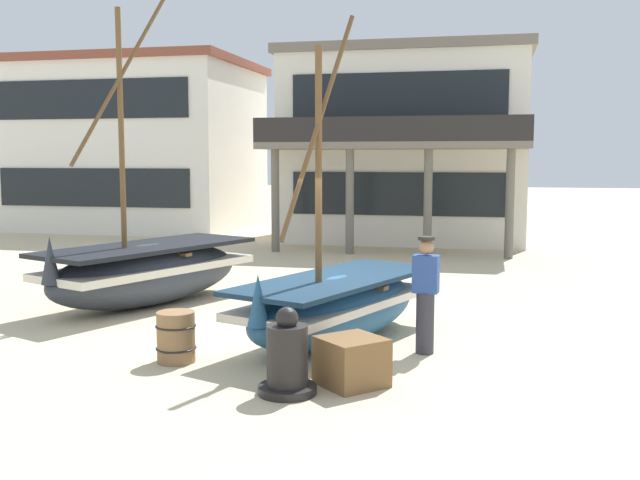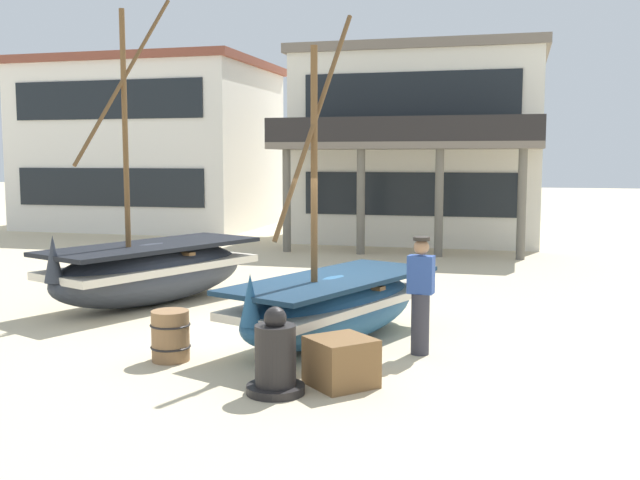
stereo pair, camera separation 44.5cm
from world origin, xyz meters
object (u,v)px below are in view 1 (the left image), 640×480
object	(u,v)px
fisherman_by_hull	(425,296)
harbor_building_main	(407,146)
fishing_boat_centre_large	(147,271)
fishing_boat_near_left	(336,305)
harbor_building_annex	(136,145)
wooden_barrel	(176,337)
capstan_winch	(287,359)
cargo_crate	(352,361)

from	to	relation	value
fisherman_by_hull	harbor_building_main	size ratio (longest dim) A/B	0.21
fishing_boat_centre_large	harbor_building_main	world-z (taller)	harbor_building_main
fishing_boat_near_left	harbor_building_annex	bearing A→B (deg)	125.01
harbor_building_main	harbor_building_annex	world-z (taller)	harbor_building_annex
fishing_boat_near_left	wooden_barrel	distance (m)	2.51
fishing_boat_centre_large	capstan_winch	bearing A→B (deg)	-48.62
cargo_crate	wooden_barrel	bearing A→B (deg)	169.21
cargo_crate	fisherman_by_hull	bearing A→B (deg)	66.34
fishing_boat_centre_large	harbor_building_annex	distance (m)	16.72
fishing_boat_near_left	fisherman_by_hull	bearing A→B (deg)	-15.78
fishing_boat_centre_large	capstan_winch	xyz separation A→B (m)	(4.01, -4.55, -0.23)
wooden_barrel	capstan_winch	bearing A→B (deg)	-27.85
cargo_crate	harbor_building_main	size ratio (longest dim) A/B	0.09
fishing_boat_near_left	cargo_crate	size ratio (longest dim) A/B	6.86
wooden_barrel	harbor_building_main	bearing A→B (deg)	85.38
capstan_winch	harbor_building_main	size ratio (longest dim) A/B	0.13
fishing_boat_centre_large	cargo_crate	bearing A→B (deg)	-40.83
capstan_winch	wooden_barrel	size ratio (longest dim) A/B	1.50
fishing_boat_near_left	harbor_building_main	bearing A→B (deg)	92.24
fishing_boat_centre_large	harbor_building_annex	bearing A→B (deg)	117.33
fishing_boat_centre_large	capstan_winch	world-z (taller)	fishing_boat_centre_large
fisherman_by_hull	cargo_crate	distance (m)	1.94
fishing_boat_centre_large	wooden_barrel	bearing A→B (deg)	-58.87
wooden_barrel	cargo_crate	size ratio (longest dim) A/B	0.98
harbor_building_annex	fishing_boat_centre_large	bearing A→B (deg)	-62.67
cargo_crate	harbor_building_annex	xyz separation A→B (m)	(-12.27, 18.72, 2.98)
wooden_barrel	harbor_building_annex	distance (m)	20.88
fishing_boat_near_left	fisherman_by_hull	xyz separation A→B (m)	(1.38, -0.39, 0.28)
capstan_winch	fishing_boat_centre_large	bearing A→B (deg)	131.38
fisherman_by_hull	cargo_crate	xyz separation A→B (m)	(-0.75, -1.71, -0.54)
fisherman_by_hull	fishing_boat_near_left	bearing A→B (deg)	164.22
wooden_barrel	harbor_building_annex	world-z (taller)	harbor_building_annex
harbor_building_main	fishing_boat_centre_large	bearing A→B (deg)	-105.18
capstan_winch	cargo_crate	size ratio (longest dim) A/B	1.46
fisherman_by_hull	wooden_barrel	world-z (taller)	fisherman_by_hull
fisherman_by_hull	capstan_winch	distance (m)	2.66
fishing_boat_centre_large	cargo_crate	xyz separation A→B (m)	(4.69, -4.06, -0.35)
fisherman_by_hull	wooden_barrel	xyz separation A→B (m)	(-3.29, -1.23, -0.48)
fisherman_by_hull	harbor_building_annex	size ratio (longest dim) A/B	0.18
fishing_boat_near_left	capstan_winch	distance (m)	2.60
cargo_crate	harbor_building_main	world-z (taller)	harbor_building_main
harbor_building_annex	capstan_winch	bearing A→B (deg)	-58.91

